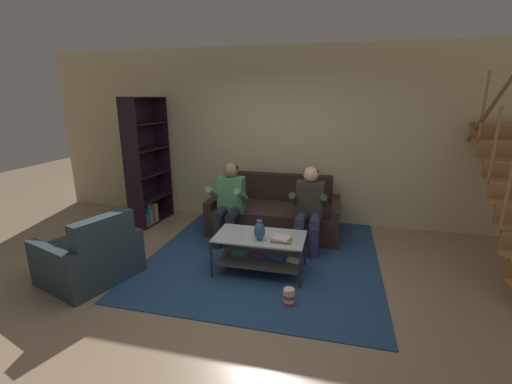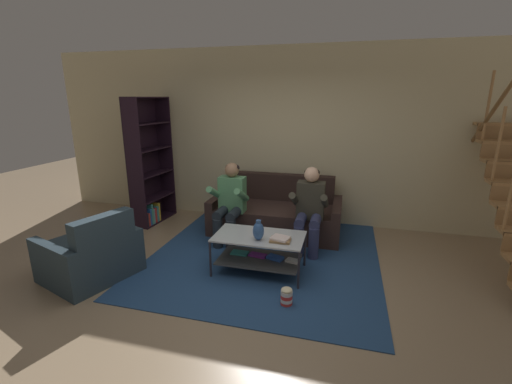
% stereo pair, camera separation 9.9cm
% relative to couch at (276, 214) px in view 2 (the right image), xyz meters
% --- Properties ---
extents(ground, '(16.80, 16.80, 0.00)m').
position_rel_couch_xyz_m(ground, '(-0.08, -1.82, -0.29)').
color(ground, '#9B8264').
extents(back_partition, '(8.40, 0.12, 2.90)m').
position_rel_couch_xyz_m(back_partition, '(-0.08, 0.64, 1.16)').
color(back_partition, beige).
rests_on(back_partition, ground).
extents(couch, '(2.02, 0.97, 0.87)m').
position_rel_couch_xyz_m(couch, '(0.00, 0.00, 0.00)').
color(couch, '#362622').
rests_on(couch, ground).
extents(person_seated_left, '(0.50, 0.58, 1.18)m').
position_rel_couch_xyz_m(person_seated_left, '(-0.58, -0.57, 0.36)').
color(person_seated_left, '#202931').
rests_on(person_seated_left, ground).
extents(person_seated_right, '(0.50, 0.58, 1.17)m').
position_rel_couch_xyz_m(person_seated_right, '(0.58, -0.57, 0.36)').
color(person_seated_right, navy).
rests_on(person_seated_right, ground).
extents(coffee_table, '(1.08, 0.60, 0.48)m').
position_rel_couch_xyz_m(coffee_table, '(0.07, -1.37, 0.03)').
color(coffee_table, silver).
rests_on(coffee_table, ground).
extents(area_rug, '(3.00, 3.32, 0.01)m').
position_rel_couch_xyz_m(area_rug, '(0.03, -0.81, -0.28)').
color(area_rug, navy).
rests_on(area_rug, ground).
extents(vase, '(0.13, 0.13, 0.24)m').
position_rel_couch_xyz_m(vase, '(0.09, -1.50, 0.31)').
color(vase, '#2E5593').
rests_on(vase, coffee_table).
extents(book_stack, '(0.24, 0.22, 0.05)m').
position_rel_couch_xyz_m(book_stack, '(0.35, -1.47, 0.22)').
color(book_stack, '#947149').
rests_on(book_stack, coffee_table).
extents(bookshelf, '(0.38, 0.90, 2.11)m').
position_rel_couch_xyz_m(bookshelf, '(-2.21, -0.09, 0.60)').
color(bookshelf, black).
rests_on(bookshelf, ground).
extents(armchair, '(1.10, 1.16, 0.84)m').
position_rel_couch_xyz_m(armchair, '(-1.84, -2.01, -0.00)').
color(armchair, '#293A44').
rests_on(armchair, ground).
extents(popcorn_tub, '(0.12, 0.12, 0.20)m').
position_rel_couch_xyz_m(popcorn_tub, '(0.52, -1.99, -0.19)').
color(popcorn_tub, red).
rests_on(popcorn_tub, ground).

